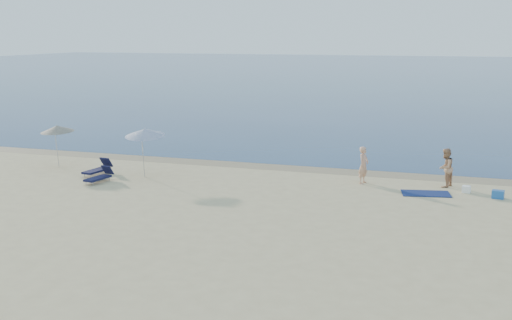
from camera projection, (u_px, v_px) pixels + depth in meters
The scene contains 11 objects.
sea at pixel (427, 73), 106.31m from camera, with size 240.00×160.00×0.01m, color #0C2349.
wet_sand_strip at pixel (331, 171), 31.09m from camera, with size 240.00×1.60×0.00m, color #847254.
person_left at pixel (364, 165), 28.32m from camera, with size 0.60×0.40×1.65m, color tan.
person_right at pixel (445, 168), 27.67m from camera, with size 0.82×0.64×1.69m, color tan.
beach_towel at pixel (426, 194), 26.60m from camera, with size 1.96×1.09×0.03m, color #0E1946.
white_bag at pixel (466, 189), 26.80m from camera, with size 0.33×0.29×0.29m, color white.
blue_cooler at pixel (498, 194), 25.85m from camera, with size 0.47×0.33×0.33m, color #205DB0.
umbrella_near at pixel (145, 133), 29.43m from camera, with size 2.05×2.07×2.38m.
umbrella_far at pixel (57, 129), 31.62m from camera, with size 2.14×2.15×2.17m.
lounger_left at pixel (98, 169), 30.17m from camera, with size 0.78×1.71×0.73m.
lounger_right at pixel (99, 177), 28.67m from camera, with size 0.74×1.59×0.67m.
Camera 1 is at (5.86, -10.65, 6.58)m, focal length 45.00 mm.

